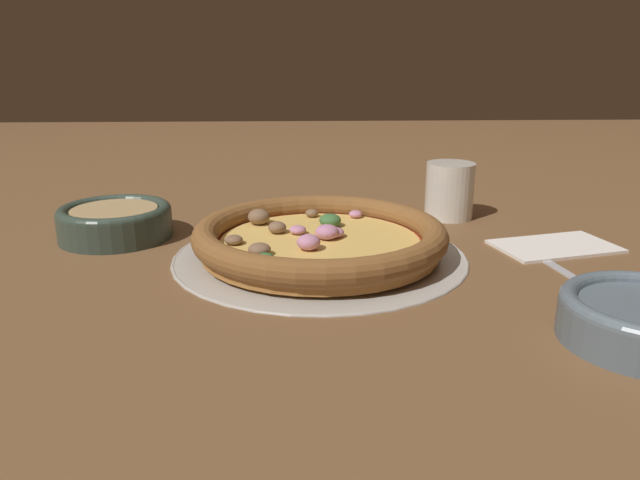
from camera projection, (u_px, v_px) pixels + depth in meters
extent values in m
plane|color=brown|center=(320.00, 257.00, 0.80)|extent=(3.00, 3.00, 0.00)
cylinder|color=#B7B2A8|center=(320.00, 255.00, 0.80)|extent=(0.37, 0.37, 0.00)
torus|color=#B7B2A8|center=(320.00, 254.00, 0.80)|extent=(0.38, 0.38, 0.01)
cylinder|color=#A86B33|center=(320.00, 247.00, 0.80)|extent=(0.30, 0.30, 0.01)
torus|color=brown|center=(320.00, 234.00, 0.79)|extent=(0.32, 0.32, 0.03)
cylinder|color=#A32D19|center=(320.00, 242.00, 0.79)|extent=(0.27, 0.27, 0.00)
cylinder|color=#E5B75B|center=(320.00, 240.00, 0.79)|extent=(0.25, 0.25, 0.00)
ellipsoid|color=#C17FA3|center=(327.00, 232.00, 0.79)|extent=(0.04, 0.04, 0.02)
ellipsoid|color=#C17FA3|center=(309.00, 242.00, 0.75)|extent=(0.04, 0.04, 0.02)
ellipsoid|color=#3D6B38|center=(330.00, 220.00, 0.85)|extent=(0.04, 0.04, 0.02)
ellipsoid|color=brown|center=(259.00, 217.00, 0.86)|extent=(0.04, 0.04, 0.02)
ellipsoid|color=#3D6B38|center=(265.00, 257.00, 0.71)|extent=(0.02, 0.02, 0.01)
ellipsoid|color=#C17FA3|center=(298.00, 230.00, 0.81)|extent=(0.03, 0.03, 0.01)
ellipsoid|color=brown|center=(259.00, 249.00, 0.73)|extent=(0.03, 0.03, 0.01)
ellipsoid|color=brown|center=(312.00, 213.00, 0.90)|extent=(0.02, 0.02, 0.01)
ellipsoid|color=brown|center=(234.00, 240.00, 0.77)|extent=(0.03, 0.03, 0.01)
ellipsoid|color=brown|center=(277.00, 227.00, 0.82)|extent=(0.02, 0.02, 0.02)
ellipsoid|color=#C17FA3|center=(333.00, 232.00, 0.80)|extent=(0.03, 0.03, 0.01)
ellipsoid|color=#C17FA3|center=(356.00, 214.00, 0.89)|extent=(0.03, 0.03, 0.01)
cylinder|color=#334238|center=(116.00, 225.00, 0.88)|extent=(0.16, 0.16, 0.04)
torus|color=#334238|center=(114.00, 211.00, 0.87)|extent=(0.16, 0.16, 0.02)
cylinder|color=tan|center=(114.00, 210.00, 0.87)|extent=(0.12, 0.12, 0.00)
cylinder|color=silver|center=(450.00, 190.00, 0.97)|extent=(0.08, 0.08, 0.09)
cube|color=white|center=(555.00, 245.00, 0.84)|extent=(0.18, 0.13, 0.01)
cube|color=#B7B7BC|center=(565.00, 271.00, 0.74)|extent=(0.03, 0.12, 0.00)
cube|color=#B7B7BC|center=(530.00, 251.00, 0.82)|extent=(0.03, 0.05, 0.00)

